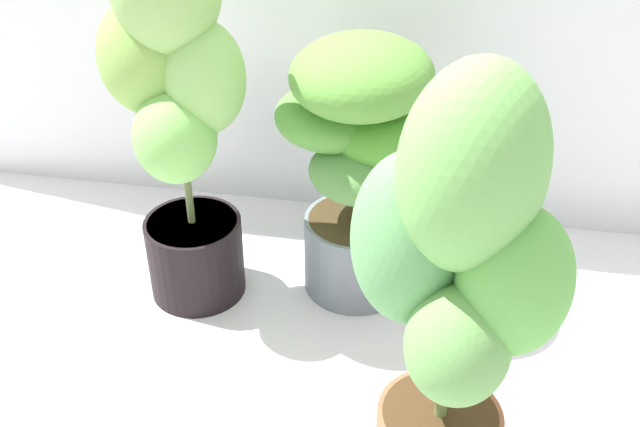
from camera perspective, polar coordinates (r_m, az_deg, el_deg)
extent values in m
plane|color=silver|center=(1.65, -2.13, -15.44)|extent=(8.00, 8.00, 0.00)
cylinder|color=black|center=(1.93, -9.53, -3.22)|extent=(0.24, 0.24, 0.21)
cylinder|color=#3D2B18|center=(1.87, -9.81, -0.79)|extent=(0.22, 0.22, 0.02)
cylinder|color=#627342|center=(1.70, -10.93, 8.95)|extent=(0.02, 0.02, 0.68)
ellipsoid|color=#80AD4E|center=(1.71, -12.90, 11.76)|extent=(0.30, 0.30, 0.27)
ellipsoid|color=#87BB60|center=(1.64, -8.88, 10.26)|extent=(0.25, 0.24, 0.26)
ellipsoid|color=#7CBF5A|center=(1.67, -11.10, 5.81)|extent=(0.25, 0.25, 0.21)
cylinder|color=#462F1A|center=(1.46, 9.22, -15.14)|extent=(0.22, 0.22, 0.02)
cylinder|color=olive|center=(1.25, 10.49, -5.72)|extent=(0.02, 0.02, 0.60)
ellipsoid|color=#6CAC53|center=(1.12, 11.66, 3.39)|extent=(0.32, 0.33, 0.35)
ellipsoid|color=#5C9E5B|center=(1.22, 6.75, -2.03)|extent=(0.27, 0.27, 0.32)
ellipsoid|color=#60AC49|center=(1.20, 14.65, -5.05)|extent=(0.19, 0.19, 0.27)
ellipsoid|color=#69A252|center=(1.23, 10.53, -9.95)|extent=(0.24, 0.24, 0.22)
cylinder|color=slate|center=(1.92, 2.79, -2.96)|extent=(0.27, 0.27, 0.21)
cylinder|color=#41321C|center=(1.87, 2.87, -0.58)|extent=(0.25, 0.25, 0.02)
cylinder|color=#5E723F|center=(1.75, 3.07, 5.54)|extent=(0.02, 0.02, 0.44)
ellipsoid|color=#59943A|center=(1.68, 3.24, 10.55)|extent=(0.45, 0.46, 0.18)
ellipsoid|color=#53933B|center=(1.75, 0.91, 7.50)|extent=(0.39, 0.39, 0.13)
ellipsoid|color=#4A902D|center=(1.71, 5.07, 6.05)|extent=(0.25, 0.23, 0.15)
ellipsoid|color=#528641|center=(1.71, 3.07, 3.20)|extent=(0.28, 0.25, 0.14)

